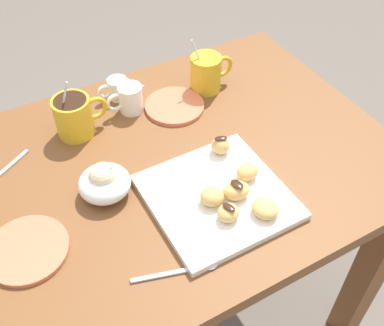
{
  "coord_description": "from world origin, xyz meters",
  "views": [
    {
      "loc": [
        -0.35,
        -0.67,
        1.48
      ],
      "look_at": [
        0.0,
        -0.04,
        0.75
      ],
      "focal_mm": 43.72,
      "sensor_mm": 36.0,
      "label": 1
    }
  ],
  "objects_px": {
    "cream_pitcher_white": "(130,98)",
    "saucer_coral_right": "(175,106)",
    "dining_table": "(183,198)",
    "ice_cream_bowl": "(104,182)",
    "coffee_mug_mustard_right": "(207,72)",
    "beignet_5": "(228,213)",
    "beignet_4": "(212,196)",
    "chocolate_sauce_pitcher": "(117,88)",
    "coffee_mug_mustard_left": "(74,115)",
    "beignet_1": "(266,208)",
    "saucer_coral_left": "(27,250)",
    "pastry_plate_square": "(217,197)",
    "beignet_2": "(247,172)",
    "beignet_3": "(220,145)",
    "beignet_0": "(236,190)"
  },
  "relations": [
    {
      "from": "saucer_coral_right",
      "to": "beignet_1",
      "type": "relative_size",
      "value": 2.72
    },
    {
      "from": "saucer_coral_left",
      "to": "beignet_1",
      "type": "distance_m",
      "value": 0.47
    },
    {
      "from": "cream_pitcher_white",
      "to": "chocolate_sauce_pitcher",
      "type": "relative_size",
      "value": 1.14
    },
    {
      "from": "dining_table",
      "to": "chocolate_sauce_pitcher",
      "type": "height_order",
      "value": "chocolate_sauce_pitcher"
    },
    {
      "from": "beignet_1",
      "to": "pastry_plate_square",
      "type": "bearing_deg",
      "value": 122.89
    },
    {
      "from": "beignet_2",
      "to": "beignet_4",
      "type": "xyz_separation_m",
      "value": [
        -0.1,
        -0.02,
        -0.0
      ]
    },
    {
      "from": "cream_pitcher_white",
      "to": "saucer_coral_left",
      "type": "bearing_deg",
      "value": -139.91
    },
    {
      "from": "saucer_coral_left",
      "to": "beignet_5",
      "type": "height_order",
      "value": "beignet_5"
    },
    {
      "from": "cream_pitcher_white",
      "to": "beignet_2",
      "type": "xyz_separation_m",
      "value": [
        0.12,
        -0.35,
        -0.01
      ]
    },
    {
      "from": "chocolate_sauce_pitcher",
      "to": "beignet_4",
      "type": "distance_m",
      "value": 0.44
    },
    {
      "from": "dining_table",
      "to": "beignet_5",
      "type": "height_order",
      "value": "beignet_5"
    },
    {
      "from": "ice_cream_bowl",
      "to": "beignet_0",
      "type": "height_order",
      "value": "ice_cream_bowl"
    },
    {
      "from": "cream_pitcher_white",
      "to": "ice_cream_bowl",
      "type": "height_order",
      "value": "ice_cream_bowl"
    },
    {
      "from": "pastry_plate_square",
      "to": "saucer_coral_left",
      "type": "relative_size",
      "value": 1.73
    },
    {
      "from": "pastry_plate_square",
      "to": "beignet_0",
      "type": "height_order",
      "value": "beignet_0"
    },
    {
      "from": "beignet_5",
      "to": "saucer_coral_right",
      "type": "bearing_deg",
      "value": 78.28
    },
    {
      "from": "chocolate_sauce_pitcher",
      "to": "saucer_coral_left",
      "type": "bearing_deg",
      "value": -133.54
    },
    {
      "from": "ice_cream_bowl",
      "to": "beignet_5",
      "type": "height_order",
      "value": "ice_cream_bowl"
    },
    {
      "from": "coffee_mug_mustard_right",
      "to": "beignet_4",
      "type": "bearing_deg",
      "value": -119.0
    },
    {
      "from": "saucer_coral_left",
      "to": "beignet_4",
      "type": "relative_size",
      "value": 3.21
    },
    {
      "from": "ice_cream_bowl",
      "to": "saucer_coral_right",
      "type": "height_order",
      "value": "ice_cream_bowl"
    },
    {
      "from": "saucer_coral_right",
      "to": "ice_cream_bowl",
      "type": "bearing_deg",
      "value": -144.89
    },
    {
      "from": "coffee_mug_mustard_right",
      "to": "saucer_coral_right",
      "type": "relative_size",
      "value": 0.97
    },
    {
      "from": "beignet_2",
      "to": "beignet_1",
      "type": "bearing_deg",
      "value": -103.21
    },
    {
      "from": "beignet_0",
      "to": "beignet_1",
      "type": "height_order",
      "value": "beignet_0"
    },
    {
      "from": "dining_table",
      "to": "pastry_plate_square",
      "type": "distance_m",
      "value": 0.21
    },
    {
      "from": "ice_cream_bowl",
      "to": "saucer_coral_right",
      "type": "xyz_separation_m",
      "value": [
        0.26,
        0.18,
        -0.03
      ]
    },
    {
      "from": "coffee_mug_mustard_right",
      "to": "saucer_coral_left",
      "type": "bearing_deg",
      "value": -153.63
    },
    {
      "from": "beignet_1",
      "to": "coffee_mug_mustard_left",
      "type": "bearing_deg",
      "value": 119.04
    },
    {
      "from": "saucer_coral_right",
      "to": "beignet_2",
      "type": "height_order",
      "value": "beignet_2"
    },
    {
      "from": "beignet_0",
      "to": "beignet_3",
      "type": "height_order",
      "value": "beignet_3"
    },
    {
      "from": "dining_table",
      "to": "ice_cream_bowl",
      "type": "bearing_deg",
      "value": -175.53
    },
    {
      "from": "coffee_mug_mustard_right",
      "to": "beignet_1",
      "type": "height_order",
      "value": "coffee_mug_mustard_right"
    },
    {
      "from": "coffee_mug_mustard_right",
      "to": "beignet_5",
      "type": "xyz_separation_m",
      "value": [
        -0.19,
        -0.41,
        -0.02
      ]
    },
    {
      "from": "pastry_plate_square",
      "to": "beignet_2",
      "type": "bearing_deg",
      "value": 7.15
    },
    {
      "from": "coffee_mug_mustard_left",
      "to": "beignet_1",
      "type": "xyz_separation_m",
      "value": [
        0.24,
        -0.43,
        -0.02
      ]
    },
    {
      "from": "pastry_plate_square",
      "to": "beignet_0",
      "type": "relative_size",
      "value": 4.94
    },
    {
      "from": "pastry_plate_square",
      "to": "beignet_5",
      "type": "height_order",
      "value": "beignet_5"
    },
    {
      "from": "pastry_plate_square",
      "to": "cream_pitcher_white",
      "type": "bearing_deg",
      "value": 95.89
    },
    {
      "from": "pastry_plate_square",
      "to": "beignet_1",
      "type": "relative_size",
      "value": 4.93
    },
    {
      "from": "dining_table",
      "to": "ice_cream_bowl",
      "type": "xyz_separation_m",
      "value": [
        -0.19,
        -0.01,
        0.18
      ]
    },
    {
      "from": "coffee_mug_mustard_left",
      "to": "saucer_coral_left",
      "type": "height_order",
      "value": "coffee_mug_mustard_left"
    },
    {
      "from": "beignet_3",
      "to": "beignet_4",
      "type": "distance_m",
      "value": 0.15
    },
    {
      "from": "cream_pitcher_white",
      "to": "beignet_1",
      "type": "xyz_separation_m",
      "value": [
        0.09,
        -0.45,
        -0.01
      ]
    },
    {
      "from": "coffee_mug_mustard_left",
      "to": "beignet_5",
      "type": "distance_m",
      "value": 0.44
    },
    {
      "from": "cream_pitcher_white",
      "to": "saucer_coral_right",
      "type": "bearing_deg",
      "value": -23.59
    },
    {
      "from": "pastry_plate_square",
      "to": "beignet_3",
      "type": "height_order",
      "value": "beignet_3"
    },
    {
      "from": "cream_pitcher_white",
      "to": "beignet_4",
      "type": "height_order",
      "value": "cream_pitcher_white"
    },
    {
      "from": "cream_pitcher_white",
      "to": "saucer_coral_right",
      "type": "distance_m",
      "value": 0.12
    },
    {
      "from": "dining_table",
      "to": "beignet_1",
      "type": "relative_size",
      "value": 17.29
    }
  ]
}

